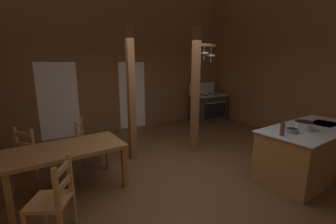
{
  "coord_description": "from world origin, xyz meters",
  "views": [
    {
      "loc": [
        -2.25,
        -3.12,
        2.04
      ],
      "look_at": [
        0.26,
        1.1,
        0.96
      ],
      "focal_mm": 24.18,
      "sensor_mm": 36.0,
      "label": 1
    }
  ],
  "objects_px": {
    "ladderback_chair_by_post": "(33,153)",
    "dining_table": "(67,152)",
    "kitchen_island": "(309,151)",
    "stockpot_on_counter": "(304,126)",
    "ladderback_chair_at_table_end": "(87,143)",
    "mixing_bowl_on_counter": "(292,131)",
    "ladderback_chair_near_window": "(54,200)",
    "stove_range": "(208,107)",
    "bottle_tall_on_counter": "(282,129)"
  },
  "relations": [
    {
      "from": "stove_range",
      "to": "bottle_tall_on_counter",
      "type": "relative_size",
      "value": 4.88
    },
    {
      "from": "kitchen_island",
      "to": "ladderback_chair_by_post",
      "type": "xyz_separation_m",
      "value": [
        -4.35,
        2.51,
        -0.0
      ]
    },
    {
      "from": "ladderback_chair_at_table_end",
      "to": "mixing_bowl_on_counter",
      "type": "relative_size",
      "value": 4.85
    },
    {
      "from": "ladderback_chair_by_post",
      "to": "bottle_tall_on_counter",
      "type": "xyz_separation_m",
      "value": [
        3.44,
        -2.51,
        0.56
      ]
    },
    {
      "from": "ladderback_chair_by_post",
      "to": "bottle_tall_on_counter",
      "type": "height_order",
      "value": "bottle_tall_on_counter"
    },
    {
      "from": "stove_range",
      "to": "mixing_bowl_on_counter",
      "type": "xyz_separation_m",
      "value": [
        -1.68,
        -4.04,
        0.46
      ]
    },
    {
      "from": "stove_range",
      "to": "ladderback_chair_by_post",
      "type": "distance_m",
      "value": 5.62
    },
    {
      "from": "dining_table",
      "to": "stockpot_on_counter",
      "type": "relative_size",
      "value": 5.12
    },
    {
      "from": "ladderback_chair_near_window",
      "to": "stockpot_on_counter",
      "type": "height_order",
      "value": "stockpot_on_counter"
    },
    {
      "from": "kitchen_island",
      "to": "stockpot_on_counter",
      "type": "bearing_deg",
      "value": -178.34
    },
    {
      "from": "kitchen_island",
      "to": "ladderback_chair_at_table_end",
      "type": "distance_m",
      "value": 4.23
    },
    {
      "from": "stove_range",
      "to": "ladderback_chair_at_table_end",
      "type": "xyz_separation_m",
      "value": [
        -4.45,
        -1.52,
        -0.03
      ]
    },
    {
      "from": "kitchen_island",
      "to": "ladderback_chair_by_post",
      "type": "bearing_deg",
      "value": 150.03
    },
    {
      "from": "kitchen_island",
      "to": "dining_table",
      "type": "height_order",
      "value": "kitchen_island"
    },
    {
      "from": "kitchen_island",
      "to": "stockpot_on_counter",
      "type": "distance_m",
      "value": 0.62
    },
    {
      "from": "bottle_tall_on_counter",
      "to": "ladderback_chair_near_window",
      "type": "bearing_deg",
      "value": 167.24
    },
    {
      "from": "dining_table",
      "to": "mixing_bowl_on_counter",
      "type": "xyz_separation_m",
      "value": [
        3.24,
        -1.66,
        0.29
      ]
    },
    {
      "from": "stockpot_on_counter",
      "to": "mixing_bowl_on_counter",
      "type": "xyz_separation_m",
      "value": [
        -0.31,
        0.01,
        -0.04
      ]
    },
    {
      "from": "ladderback_chair_near_window",
      "to": "stockpot_on_counter",
      "type": "relative_size",
      "value": 2.78
    },
    {
      "from": "ladderback_chair_by_post",
      "to": "bottle_tall_on_counter",
      "type": "distance_m",
      "value": 4.3
    },
    {
      "from": "stove_range",
      "to": "mixing_bowl_on_counter",
      "type": "distance_m",
      "value": 4.4
    },
    {
      "from": "mixing_bowl_on_counter",
      "to": "kitchen_island",
      "type": "bearing_deg",
      "value": -0.12
    },
    {
      "from": "dining_table",
      "to": "ladderback_chair_by_post",
      "type": "relative_size",
      "value": 1.85
    },
    {
      "from": "kitchen_island",
      "to": "ladderback_chair_by_post",
      "type": "relative_size",
      "value": 2.33
    },
    {
      "from": "kitchen_island",
      "to": "stockpot_on_counter",
      "type": "xyz_separation_m",
      "value": [
        -0.31,
        -0.01,
        0.53
      ]
    },
    {
      "from": "dining_table",
      "to": "ladderback_chair_by_post",
      "type": "xyz_separation_m",
      "value": [
        -0.48,
        0.84,
        -0.2
      ]
    },
    {
      "from": "ladderback_chair_at_table_end",
      "to": "kitchen_island",
      "type": "bearing_deg",
      "value": -36.57
    },
    {
      "from": "mixing_bowl_on_counter",
      "to": "ladderback_chair_near_window",
      "type": "bearing_deg",
      "value": 168.35
    },
    {
      "from": "ladderback_chair_near_window",
      "to": "stove_range",
      "type": "bearing_deg",
      "value": 32.51
    },
    {
      "from": "kitchen_island",
      "to": "mixing_bowl_on_counter",
      "type": "bearing_deg",
      "value": 179.88
    },
    {
      "from": "kitchen_island",
      "to": "stove_range",
      "type": "relative_size",
      "value": 1.68
    },
    {
      "from": "ladderback_chair_at_table_end",
      "to": "ladderback_chair_by_post",
      "type": "bearing_deg",
      "value": -179.12
    },
    {
      "from": "dining_table",
      "to": "kitchen_island",
      "type": "bearing_deg",
      "value": -23.3
    },
    {
      "from": "stove_range",
      "to": "ladderback_chair_at_table_end",
      "type": "bearing_deg",
      "value": -161.14
    },
    {
      "from": "kitchen_island",
      "to": "ladderback_chair_at_table_end",
      "type": "bearing_deg",
      "value": 143.43
    },
    {
      "from": "kitchen_island",
      "to": "ladderback_chair_near_window",
      "type": "xyz_separation_m",
      "value": [
        -4.15,
        0.73,
        -0.0
      ]
    },
    {
      "from": "stockpot_on_counter",
      "to": "bottle_tall_on_counter",
      "type": "relative_size",
      "value": 1.27
    },
    {
      "from": "kitchen_island",
      "to": "ladderback_chair_near_window",
      "type": "height_order",
      "value": "ladderback_chair_near_window"
    },
    {
      "from": "ladderback_chair_near_window",
      "to": "mixing_bowl_on_counter",
      "type": "distance_m",
      "value": 3.63
    },
    {
      "from": "kitchen_island",
      "to": "bottle_tall_on_counter",
      "type": "xyz_separation_m",
      "value": [
        -0.91,
        -0.01,
        0.56
      ]
    },
    {
      "from": "dining_table",
      "to": "bottle_tall_on_counter",
      "type": "bearing_deg",
      "value": -29.47
    },
    {
      "from": "bottle_tall_on_counter",
      "to": "stockpot_on_counter",
      "type": "bearing_deg",
      "value": -0.34
    },
    {
      "from": "ladderback_chair_by_post",
      "to": "ladderback_chair_at_table_end",
      "type": "xyz_separation_m",
      "value": [
        0.95,
        0.01,
        0.0
      ]
    },
    {
      "from": "stockpot_on_counter",
      "to": "ladderback_chair_near_window",
      "type": "bearing_deg",
      "value": 169.12
    },
    {
      "from": "ladderback_chair_at_table_end",
      "to": "stockpot_on_counter",
      "type": "bearing_deg",
      "value": -39.36
    },
    {
      "from": "kitchen_island",
      "to": "dining_table",
      "type": "xyz_separation_m",
      "value": [
        -3.87,
        1.67,
        0.2
      ]
    },
    {
      "from": "dining_table",
      "to": "ladderback_chair_at_table_end",
      "type": "height_order",
      "value": "ladderback_chair_at_table_end"
    },
    {
      "from": "bottle_tall_on_counter",
      "to": "dining_table",
      "type": "bearing_deg",
      "value": 150.53
    },
    {
      "from": "ladderback_chair_near_window",
      "to": "ladderback_chair_by_post",
      "type": "xyz_separation_m",
      "value": [
        -0.2,
        1.78,
        0.0
      ]
    },
    {
      "from": "ladderback_chair_by_post",
      "to": "dining_table",
      "type": "bearing_deg",
      "value": -60.25
    }
  ]
}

